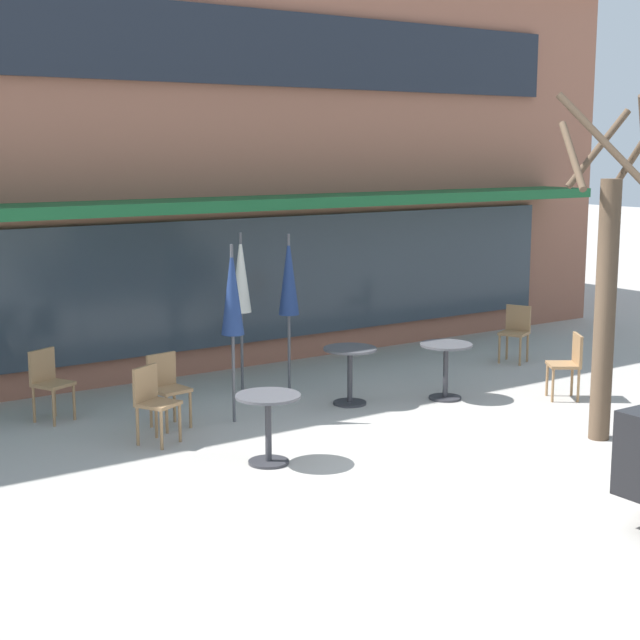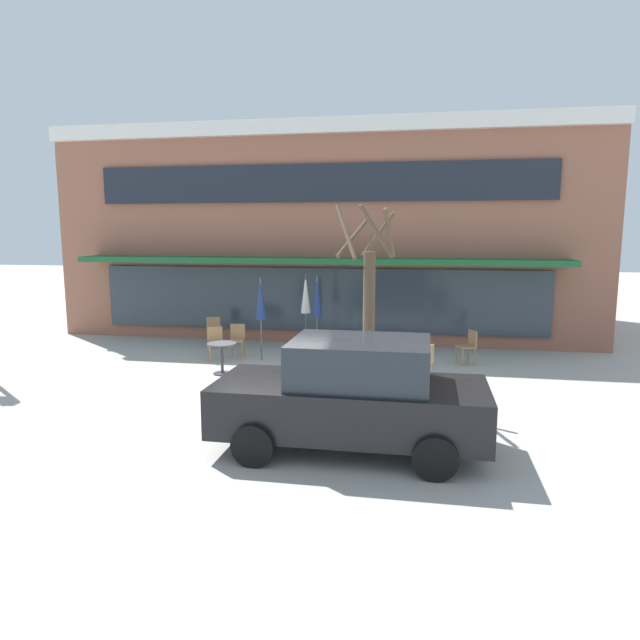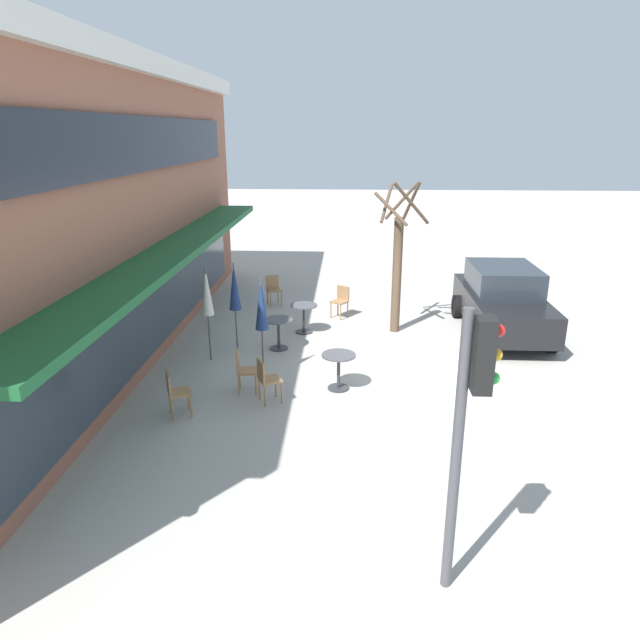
# 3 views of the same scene
# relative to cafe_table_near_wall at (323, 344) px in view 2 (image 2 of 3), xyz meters

# --- Properties ---
(ground_plane) EXTENTS (80.00, 80.00, 0.00)m
(ground_plane) POSITION_rel_cafe_table_near_wall_xyz_m (-0.67, -3.28, -0.52)
(ground_plane) COLOR #ADA8A0
(building_facade) EXTENTS (16.96, 9.10, 6.66)m
(building_facade) POSITION_rel_cafe_table_near_wall_xyz_m (-0.67, 6.68, 2.82)
(building_facade) COLOR #935B47
(building_facade) RESTS_ON ground
(cafe_table_near_wall) EXTENTS (0.70, 0.70, 0.76)m
(cafe_table_near_wall) POSITION_rel_cafe_table_near_wall_xyz_m (0.00, 0.00, 0.00)
(cafe_table_near_wall) COLOR #333338
(cafe_table_near_wall) RESTS_ON ground
(cafe_table_streetside) EXTENTS (0.70, 0.70, 0.76)m
(cafe_table_streetside) POSITION_rel_cafe_table_near_wall_xyz_m (-2.19, -1.49, 0.00)
(cafe_table_streetside) COLOR #333338
(cafe_table_streetside) RESTS_ON ground
(cafe_table_by_tree) EXTENTS (0.70, 0.70, 0.76)m
(cafe_table_by_tree) POSITION_rel_cafe_table_near_wall_xyz_m (1.22, -0.52, 0.00)
(cafe_table_by_tree) COLOR #333338
(cafe_table_by_tree) RESTS_ON ground
(patio_umbrella_green_folded) EXTENTS (0.28, 0.28, 2.20)m
(patio_umbrella_green_folded) POSITION_rel_cafe_table_near_wall_xyz_m (-0.76, 1.50, 1.11)
(patio_umbrella_green_folded) COLOR #4C4C51
(patio_umbrella_green_folded) RESTS_ON ground
(patio_umbrella_cream_folded) EXTENTS (0.28, 0.28, 2.20)m
(patio_umbrella_cream_folded) POSITION_rel_cafe_table_near_wall_xyz_m (-1.68, 0.13, 1.11)
(patio_umbrella_cream_folded) COLOR #4C4C51
(patio_umbrella_cream_folded) RESTS_ON ground
(patio_umbrella_corner_open) EXTENTS (0.28, 0.28, 2.20)m
(patio_umbrella_corner_open) POSITION_rel_cafe_table_near_wall_xyz_m (-0.33, 0.96, 1.11)
(patio_umbrella_corner_open) COLOR #4C4C51
(patio_umbrella_corner_open) RESTS_ON ground
(cafe_chair_0) EXTENTS (0.45, 0.45, 0.89)m
(cafe_chair_0) POSITION_rel_cafe_table_near_wall_xyz_m (-2.45, 0.42, 0.01)
(cafe_chair_0) COLOR #9E754C
(cafe_chair_0) RESTS_ON ground
(cafe_chair_1) EXTENTS (0.53, 0.53, 0.89)m
(cafe_chair_1) POSITION_rel_cafe_table_near_wall_xyz_m (-3.53, 1.49, 0.01)
(cafe_chair_1) COLOR #9E754C
(cafe_chair_1) RESTS_ON ground
(cafe_chair_2) EXTENTS (0.56, 0.56, 0.89)m
(cafe_chair_2) POSITION_rel_cafe_table_near_wall_xyz_m (2.57, -1.46, 0.01)
(cafe_chair_2) COLOR #9E754C
(cafe_chair_2) RESTS_ON ground
(cafe_chair_3) EXTENTS (0.53, 0.53, 0.89)m
(cafe_chair_3) POSITION_rel_cafe_table_near_wall_xyz_m (3.70, 0.60, 0.01)
(cafe_chair_3) COLOR #9E754C
(cafe_chair_3) RESTS_ON ground
(cafe_chair_4) EXTENTS (0.54, 0.54, 0.89)m
(cafe_chair_4) POSITION_rel_cafe_table_near_wall_xyz_m (-2.88, -0.11, 0.01)
(cafe_chair_4) COLOR #9E754C
(cafe_chair_4) RESTS_ON ground
(parked_sedan) EXTENTS (4.20, 2.03, 1.76)m
(parked_sedan) POSITION_rel_cafe_table_near_wall_xyz_m (1.49, -5.66, 0.36)
(parked_sedan) COLOR black
(parked_sedan) RESTS_ON ground
(street_tree) EXTENTS (1.23, 1.39, 3.93)m
(street_tree) POSITION_rel_cafe_table_near_wall_xyz_m (1.45, -2.91, 1.32)
(street_tree) COLOR brown
(street_tree) RESTS_ON ground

